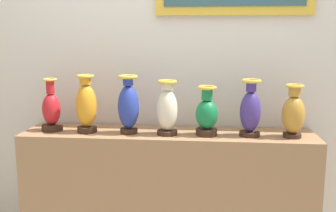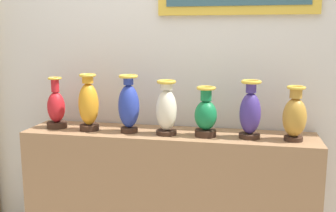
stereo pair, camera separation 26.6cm
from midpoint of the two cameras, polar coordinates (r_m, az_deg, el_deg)
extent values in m
cube|color=#99704C|center=(2.85, -2.74, -12.98)|extent=(2.01, 0.41, 0.93)
cube|color=silver|center=(2.88, -2.15, 7.47)|extent=(4.30, 0.10, 2.89)
cylinder|color=#382319|center=(2.91, -19.02, -3.00)|extent=(0.14, 0.14, 0.04)
ellipsoid|color=red|center=(2.88, -19.17, -0.48)|extent=(0.13, 0.13, 0.22)
cylinder|color=red|center=(2.86, -19.35, 2.65)|extent=(0.06, 0.06, 0.10)
torus|color=gold|center=(2.85, -19.41, 3.63)|extent=(0.10, 0.10, 0.02)
cylinder|color=#382319|center=(2.79, -14.37, -3.34)|extent=(0.13, 0.13, 0.04)
ellipsoid|color=orange|center=(2.75, -14.52, 0.04)|extent=(0.14, 0.14, 0.29)
cylinder|color=orange|center=(2.73, -14.69, 3.64)|extent=(0.08, 0.08, 0.05)
torus|color=gold|center=(2.73, -14.71, 4.21)|extent=(0.12, 0.12, 0.02)
cylinder|color=#382319|center=(2.70, -8.53, -3.61)|extent=(0.12, 0.12, 0.03)
ellipsoid|color=#263899|center=(2.67, -8.62, -0.17)|extent=(0.14, 0.14, 0.30)
cylinder|color=#263899|center=(2.64, -8.72, 3.60)|extent=(0.07, 0.07, 0.06)
torus|color=gold|center=(2.64, -8.74, 4.22)|extent=(0.13, 0.13, 0.02)
cylinder|color=#382319|center=(2.64, -3.03, -3.88)|extent=(0.14, 0.14, 0.03)
ellipsoid|color=beige|center=(2.61, -3.06, -0.64)|extent=(0.14, 0.14, 0.28)
cylinder|color=beige|center=(2.58, -3.10, 2.94)|extent=(0.08, 0.08, 0.05)
torus|color=gold|center=(2.58, -3.10, 3.52)|extent=(0.13, 0.13, 0.02)
cylinder|color=#382319|center=(2.62, 2.72, -3.83)|extent=(0.14, 0.14, 0.04)
ellipsoid|color=#14723D|center=(2.60, 2.74, -1.27)|extent=(0.15, 0.15, 0.20)
cylinder|color=#14723D|center=(2.57, 2.77, 1.77)|extent=(0.07, 0.07, 0.08)
torus|color=gold|center=(2.57, 2.77, 2.68)|extent=(0.13, 0.13, 0.02)
cylinder|color=#382319|center=(2.63, 8.95, -4.03)|extent=(0.14, 0.14, 0.03)
ellipsoid|color=#3F2D7F|center=(2.60, 9.04, -0.85)|extent=(0.14, 0.14, 0.27)
cylinder|color=#3F2D7F|center=(2.57, 9.15, 2.84)|extent=(0.07, 0.07, 0.07)
torus|color=gold|center=(2.57, 9.17, 3.62)|extent=(0.13, 0.13, 0.02)
cylinder|color=#382319|center=(2.66, 14.89, -4.17)|extent=(0.12, 0.12, 0.03)
ellipsoid|color=#B27F2D|center=(2.63, 15.03, -1.28)|extent=(0.15, 0.15, 0.25)
cylinder|color=#B27F2D|center=(2.60, 15.19, 2.10)|extent=(0.08, 0.08, 0.07)
torus|color=gold|center=(2.59, 15.22, 2.83)|extent=(0.12, 0.12, 0.02)
camera|label=1|loc=(0.13, -92.86, -0.52)|focal=41.92mm
camera|label=2|loc=(0.13, 87.14, 0.52)|focal=41.92mm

